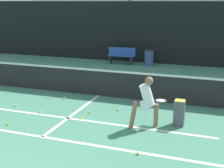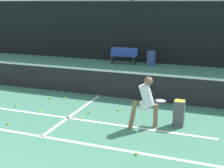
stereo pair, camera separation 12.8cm
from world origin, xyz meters
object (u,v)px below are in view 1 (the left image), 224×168
at_px(ball_hopper, 179,112).
at_px(parked_car, 117,41).
at_px(courtside_bench, 122,55).
at_px(trash_bin, 149,58).
at_px(player_practicing, 147,100).

bearing_deg(ball_hopper, parked_car, 115.87).
relative_size(courtside_bench, trash_bin, 1.76).
distance_m(ball_hopper, parked_car, 13.53).
height_order(courtside_bench, parked_car, parked_car).
distance_m(ball_hopper, courtside_bench, 8.72).
xyz_separation_m(player_practicing, trash_bin, (-1.79, 8.07, -0.34)).
bearing_deg(courtside_bench, trash_bin, -4.52).
relative_size(player_practicing, parked_car, 0.34).
bearing_deg(courtside_bench, parked_car, 108.46).
bearing_deg(courtside_bench, ball_hopper, -65.26).
distance_m(trash_bin, parked_car, 5.60).
height_order(courtside_bench, trash_bin, courtside_bench).
xyz_separation_m(courtside_bench, parked_car, (-1.80, 4.49, 0.16)).
relative_size(ball_hopper, courtside_bench, 0.48).
bearing_deg(player_practicing, courtside_bench, 83.38).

